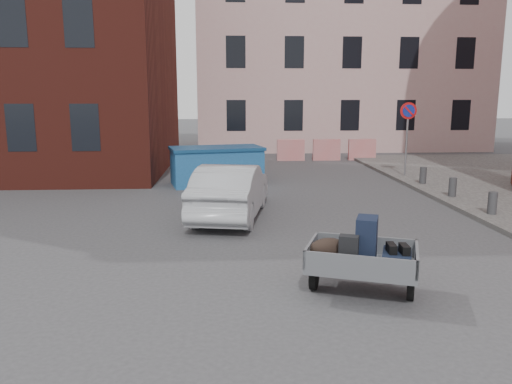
{
  "coord_description": "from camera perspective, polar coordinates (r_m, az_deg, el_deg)",
  "views": [
    {
      "loc": [
        -0.52,
        -8.22,
        2.97
      ],
      "look_at": [
        0.06,
        1.5,
        1.1
      ],
      "focal_mm": 35.0,
      "sensor_mm": 36.0,
      "label": 1
    }
  ],
  "objects": [
    {
      "name": "bollards",
      "position": [
        13.57,
        25.41,
        -1.14
      ],
      "size": [
        0.22,
        9.02,
        0.55
      ],
      "color": "#3A3A3D",
      "rests_on": "sidewalk"
    },
    {
      "name": "barriers",
      "position": [
        23.82,
        8.08,
        4.79
      ],
      "size": [
        4.7,
        0.18,
        1.0
      ],
      "color": "red",
      "rests_on": "ground"
    },
    {
      "name": "no_parking_sign",
      "position": [
        18.89,
        16.95,
        7.49
      ],
      "size": [
        0.6,
        0.09,
        2.65
      ],
      "color": "gray",
      "rests_on": "sidewalk"
    },
    {
      "name": "trailer",
      "position": [
        7.73,
        11.96,
        -7.17
      ],
      "size": [
        1.88,
        1.98,
        1.2
      ],
      "rotation": [
        0.0,
        0.0,
        -0.35
      ],
      "color": "black",
      "rests_on": "ground"
    },
    {
      "name": "dumpster",
      "position": [
        17.11,
        -4.53,
        3.03
      ],
      "size": [
        3.35,
        2.23,
        1.29
      ],
      "rotation": [
        0.0,
        0.0,
        0.22
      ],
      "color": "#2364A6",
      "rests_on": "ground"
    },
    {
      "name": "silver_car",
      "position": [
        12.39,
        -2.88,
        0.15
      ],
      "size": [
        2.13,
        4.25,
        1.34
      ],
      "primitive_type": "imported",
      "rotation": [
        0.0,
        0.0,
        2.96
      ],
      "color": "#AAADB2",
      "rests_on": "ground"
    },
    {
      "name": "building_pink",
      "position": [
        31.18,
        9.17,
        18.15
      ],
      "size": [
        16.0,
        8.0,
        14.0
      ],
      "primitive_type": "cube",
      "color": "#D1A3A1",
      "rests_on": "ground"
    },
    {
      "name": "ground",
      "position": [
        8.76,
        0.22,
        -8.96
      ],
      "size": [
        120.0,
        120.0,
        0.0
      ],
      "primitive_type": "plane",
      "color": "#38383A",
      "rests_on": "ground"
    }
  ]
}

